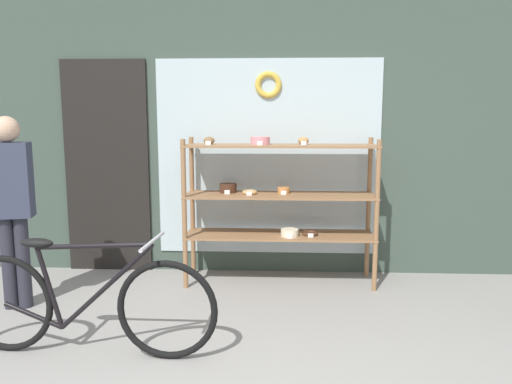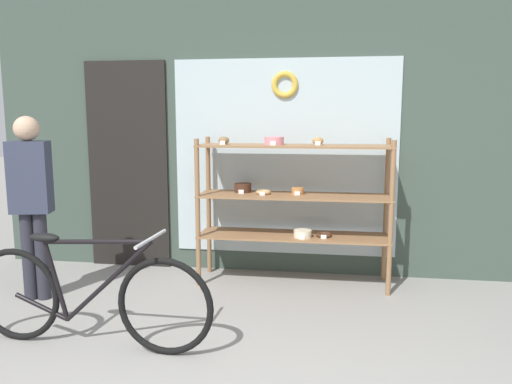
# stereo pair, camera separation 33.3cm
# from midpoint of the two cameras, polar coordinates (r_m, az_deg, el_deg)

# --- Properties ---
(storefront_facade) EXTENTS (5.52, 0.13, 3.41)m
(storefront_facade) POSITION_cam_midpoint_polar(r_m,az_deg,el_deg) (4.93, -3.34, 9.89)
(storefront_facade) COLOR #3D4C42
(storefront_facade) RESTS_ON ground_plane
(display_case) EXTENTS (1.75, 0.45, 1.37)m
(display_case) POSITION_cam_midpoint_polar(r_m,az_deg,el_deg) (4.60, 0.36, -0.26)
(display_case) COLOR #8E6642
(display_case) RESTS_ON ground_plane
(bicycle) EXTENTS (1.76, 0.46, 0.79)m
(bicycle) POSITION_cam_midpoint_polar(r_m,az_deg,el_deg) (3.55, -21.74, -11.75)
(bicycle) COLOR black
(bicycle) RESTS_ON ground_plane
(pedestrian) EXTENTS (0.35, 0.25, 1.56)m
(pedestrian) POSITION_cam_midpoint_polar(r_m,az_deg,el_deg) (4.49, -28.14, -0.66)
(pedestrian) COLOR #282833
(pedestrian) RESTS_ON ground_plane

